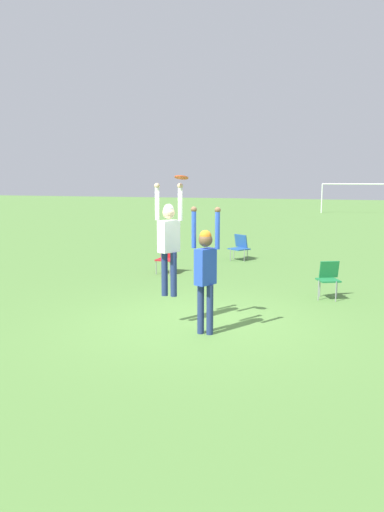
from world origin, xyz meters
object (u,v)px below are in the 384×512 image
object	(u,v)px
person_jumping	(169,237)
camping_chair_0	(167,257)
frisbee	(181,177)
camping_chair_1	(240,246)
person_defending	(205,267)
camping_chair_2	(329,276)

from	to	relation	value
person_jumping	camping_chair_0	distance (m)	5.31
frisbee	camping_chair_1	world-z (taller)	frisbee
frisbee	camping_chair_1	xyz separation A→B (m)	(-0.82, 7.96, -2.26)
person_defending	camping_chair_2	size ratio (longest dim) A/B	2.65
person_defending	camping_chair_0	xyz separation A→B (m)	(-2.78, 5.16, -0.72)
camping_chair_0	camping_chair_2	distance (m)	4.95
camping_chair_2	person_jumping	bearing A→B (deg)	22.68
person_jumping	camping_chair_2	size ratio (longest dim) A/B	2.47
person_defending	frisbee	size ratio (longest dim) A/B	9.09
camping_chair_0	frisbee	bearing A→B (deg)	113.92
person_defending	camping_chair_2	xyz separation A→B (m)	(1.87, 3.46, -0.69)
frisbee	camping_chair_0	xyz separation A→B (m)	(-2.26, 4.94, -2.25)
person_jumping	camping_chair_1	bearing A→B (deg)	27.92
person_jumping	person_defending	bearing A→B (deg)	-90.00
camping_chair_0	camping_chair_2	xyz separation A→B (m)	(4.65, -1.70, 0.04)
person_jumping	camping_chair_1	xyz separation A→B (m)	(-0.51, 7.81, -1.17)
person_defending	camping_chair_1	bearing A→B (deg)	-146.57
camping_chair_1	camping_chair_2	distance (m)	5.71
person_jumping	frisbee	size ratio (longest dim) A/B	8.50
person_defending	camping_chair_2	distance (m)	3.99
camping_chair_0	camping_chair_1	world-z (taller)	camping_chair_1
person_jumping	camping_chair_2	xyz separation A→B (m)	(2.69, 3.09, -1.13)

